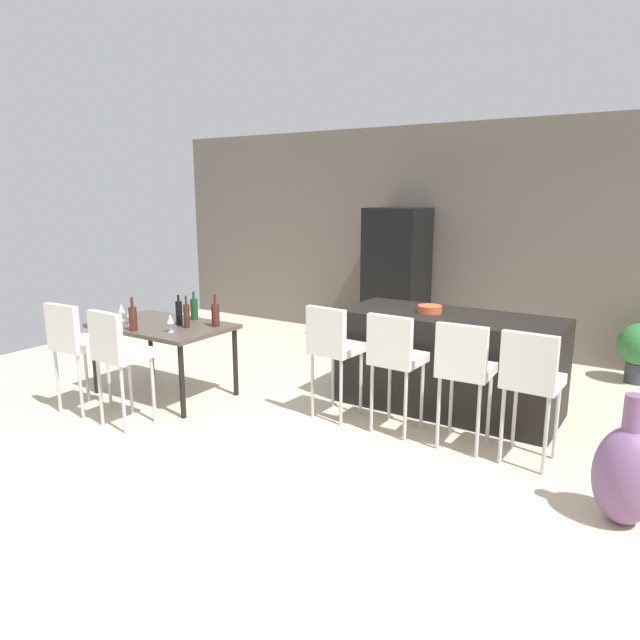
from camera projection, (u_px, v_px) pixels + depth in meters
ground_plane at (374, 419)px, 5.30m from camera, size 10.00×10.00×0.00m
back_wall at (484, 239)px, 7.40m from camera, size 10.00×0.12×2.90m
kitchen_island at (449, 362)px, 5.49m from camera, size 2.03×0.85×0.92m
bar_chair_left at (333, 344)px, 5.20m from camera, size 0.43×0.43×1.05m
bar_chair_middle at (395, 355)px, 4.87m from camera, size 0.41×0.41×1.05m
bar_chair_right at (464, 366)px, 4.55m from camera, size 0.42×0.42×1.05m
bar_chair_far at (531, 377)px, 4.28m from camera, size 0.41×0.41×1.05m
dining_table at (163, 330)px, 5.83m from camera, size 1.38×0.85×0.74m
dining_chair_near at (74, 340)px, 5.34m from camera, size 0.42×0.42×1.05m
dining_chair_far at (118, 350)px, 5.02m from camera, size 0.41×0.41×1.05m
wine_bottle_near at (216, 315)px, 5.68m from camera, size 0.08×0.08×0.32m
wine_bottle_end at (194, 309)px, 6.00m from camera, size 0.08×0.08×0.29m
wine_bottle_right at (133, 318)px, 5.51m from camera, size 0.08×0.08×0.33m
wine_bottle_inner at (179, 312)px, 5.76m from camera, size 0.07×0.07×0.30m
wine_bottle_middle at (187, 315)px, 5.63m from camera, size 0.06×0.06×0.32m
wine_glass_left at (130, 312)px, 5.76m from camera, size 0.07×0.07×0.17m
wine_glass_far at (121, 309)px, 5.95m from camera, size 0.07×0.07×0.17m
wine_glass_corner at (170, 319)px, 5.46m from camera, size 0.07×0.07×0.17m
refrigerator at (396, 278)px, 7.69m from camera, size 0.72×0.68×1.84m
fruit_bowl at (430, 309)px, 5.46m from camera, size 0.23×0.23×0.07m
floor_vase at (626, 474)px, 3.58m from camera, size 0.39×0.39×0.84m
potted_plant at (640, 348)px, 6.25m from camera, size 0.46×0.46×0.66m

